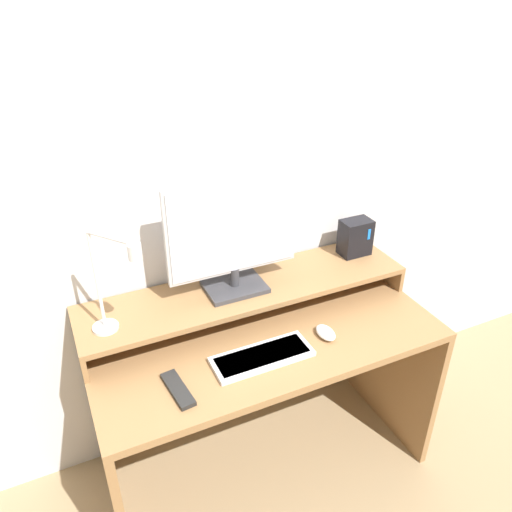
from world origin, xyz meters
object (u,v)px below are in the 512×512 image
object	(u,v)px
router_dock	(355,237)
monitor	(233,235)
desk_lamp	(113,286)
keyboard	(262,356)
mouse	(326,333)
remote_control	(178,389)

from	to	relation	value
router_dock	monitor	bearing A→B (deg)	-176.35
desk_lamp	keyboard	world-z (taller)	desk_lamp
monitor	desk_lamp	size ratio (longest dim) A/B	1.34
desk_lamp	monitor	bearing A→B (deg)	12.21
mouse	keyboard	bearing A→B (deg)	-177.14
mouse	remote_control	world-z (taller)	mouse
desk_lamp	router_dock	bearing A→B (deg)	7.48
monitor	remote_control	size ratio (longest dim) A/B	2.82
desk_lamp	remote_control	world-z (taller)	desk_lamp
router_dock	keyboard	bearing A→B (deg)	-151.08
router_dock	keyboard	size ratio (longest dim) A/B	0.44
monitor	remote_control	xyz separation A→B (m)	(-0.34, -0.32, -0.34)
keyboard	mouse	xyz separation A→B (m)	(0.27, 0.01, 0.01)
monitor	router_dock	xyz separation A→B (m)	(0.58, 0.04, -0.15)
desk_lamp	keyboard	xyz separation A→B (m)	(0.44, -0.20, -0.30)
router_dock	mouse	xyz separation A→B (m)	(-0.33, -0.32, -0.18)
desk_lamp	mouse	xyz separation A→B (m)	(0.71, -0.18, -0.29)
router_dock	mouse	world-z (taller)	router_dock
router_dock	keyboard	world-z (taller)	router_dock
desk_lamp	router_dock	xyz separation A→B (m)	(1.04, 0.14, -0.12)
monitor	desk_lamp	bearing A→B (deg)	-167.79
keyboard	remote_control	distance (m)	0.32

